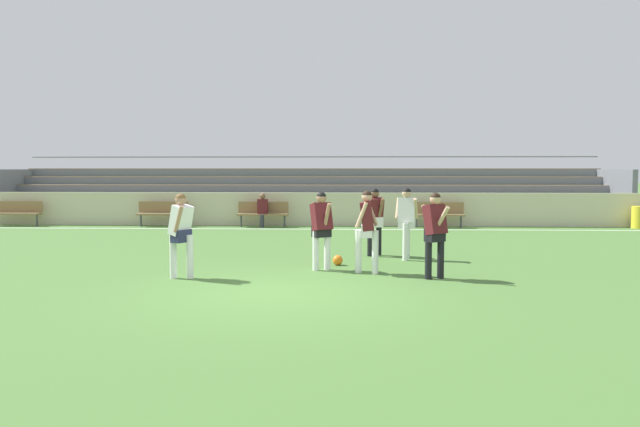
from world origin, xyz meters
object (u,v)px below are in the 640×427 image
at_px(soccer_ball, 338,260).
at_px(bench_far_left, 438,212).
at_px(bleacher_stand, 307,192).
at_px(player_dark_overlapping, 321,224).
at_px(bench_centre_sideline, 17,211).
at_px(player_white_deep_cover, 407,217).
at_px(trash_bin, 639,217).
at_px(player_dark_trailing_run, 367,224).
at_px(player_white_wide_left, 181,228).
at_px(player_dark_challenging, 375,216).
at_px(bench_near_wall_gap, 163,211).
at_px(bench_far_right, 263,212).
at_px(player_dark_on_ball, 435,228).
at_px(spectator_seated, 263,208).

bearing_deg(soccer_ball, bench_far_left, 68.64).
height_order(bleacher_stand, player_dark_overlapping, bleacher_stand).
bearing_deg(bench_centre_sideline, player_white_deep_cover, -30.30).
relative_size(trash_bin, player_dark_trailing_run, 0.47).
distance_m(bench_centre_sideline, player_white_deep_cover, 15.51).
xyz_separation_m(player_dark_overlapping, player_white_deep_cover, (1.89, 1.60, 0.02)).
height_order(bench_centre_sideline, soccer_ball, bench_centre_sideline).
bearing_deg(player_white_wide_left, player_dark_challenging, 40.57).
xyz_separation_m(bench_near_wall_gap, player_dark_trailing_run, (7.04, -9.78, 0.44)).
height_order(bench_far_left, player_white_deep_cover, player_white_deep_cover).
bearing_deg(bench_far_right, player_dark_trailing_run, -70.81).
xyz_separation_m(player_dark_on_ball, player_white_wide_left, (-4.80, -0.16, -0.01)).
bearing_deg(bench_near_wall_gap, player_white_wide_left, -71.57).
bearing_deg(bench_far_left, bench_near_wall_gap, 180.00).
relative_size(bench_far_right, soccer_ball, 8.18).
relative_size(bleacher_stand, bench_far_left, 13.85).
distance_m(trash_bin, player_white_wide_left, 16.98).
height_order(bench_near_wall_gap, soccer_ball, bench_near_wall_gap).
distance_m(player_white_wide_left, player_white_deep_cover, 5.24).
xyz_separation_m(player_dark_challenging, soccer_ball, (-0.86, -1.51, -0.85)).
bearing_deg(player_dark_challenging, bleacher_stand, 102.35).
bearing_deg(player_dark_on_ball, bench_far_left, 81.38).
bearing_deg(bench_centre_sideline, spectator_seated, -0.74).
xyz_separation_m(bleacher_stand, bench_far_right, (-1.34, -3.38, -0.57)).
distance_m(bench_centre_sideline, trash_bin, 22.20).
height_order(bench_centre_sideline, bench_far_right, same).
height_order(bleacher_stand, bench_near_wall_gap, bleacher_stand).
distance_m(spectator_seated, soccer_ball, 9.11).
height_order(spectator_seated, player_dark_on_ball, player_dark_on_ball).
distance_m(bleacher_stand, player_dark_challenging, 10.88).
relative_size(bleacher_stand, player_white_deep_cover, 15.15).
xyz_separation_m(bench_centre_sideline, bench_far_right, (9.01, 0.00, 0.00)).
xyz_separation_m(bench_near_wall_gap, bench_far_right, (3.63, 0.00, 0.00)).
bearing_deg(bench_far_right, player_dark_overlapping, -75.22).
distance_m(bench_centre_sideline, player_dark_trailing_run, 15.81).
relative_size(player_dark_overlapping, player_white_wide_left, 0.99).
bearing_deg(spectator_seated, player_dark_challenging, -62.78).
xyz_separation_m(player_dark_on_ball, player_white_deep_cover, (-0.30, 2.52, 0.00)).
height_order(player_dark_on_ball, player_white_wide_left, player_dark_on_ball).
xyz_separation_m(player_white_deep_cover, player_dark_challenging, (-0.71, 0.57, -0.02)).
bearing_deg(bench_near_wall_gap, player_white_deep_cover, -44.33).
bearing_deg(soccer_ball, player_dark_trailing_run, -59.83).
distance_m(player_dark_on_ball, player_white_wide_left, 4.81).
bearing_deg(player_dark_challenging, soccer_ball, -119.48).
relative_size(bleacher_stand, bench_near_wall_gap, 13.85).
distance_m(player_dark_trailing_run, soccer_ball, 1.47).
distance_m(player_dark_trailing_run, player_dark_challenging, 2.55).
bearing_deg(bench_far_left, spectator_seated, -178.93).
bearing_deg(player_white_deep_cover, soccer_ball, -148.98).
bearing_deg(player_white_wide_left, player_dark_trailing_run, 11.53).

